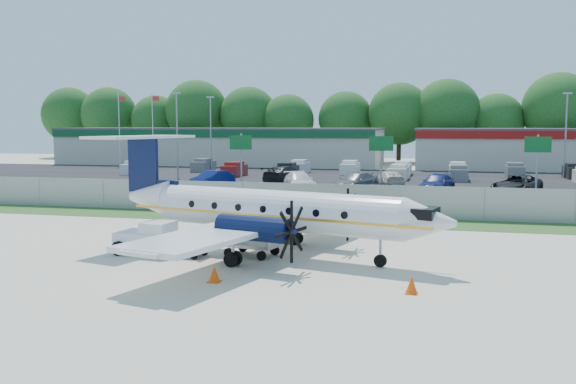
% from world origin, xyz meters
% --- Properties ---
extents(ground, '(170.00, 170.00, 0.00)m').
position_xyz_m(ground, '(0.00, 0.00, 0.00)').
color(ground, beige).
rests_on(ground, ground).
extents(grass_verge, '(170.00, 4.00, 0.02)m').
position_xyz_m(grass_verge, '(0.00, 12.00, 0.01)').
color(grass_verge, '#2D561E').
rests_on(grass_verge, ground).
extents(access_road, '(170.00, 8.00, 0.02)m').
position_xyz_m(access_road, '(0.00, 19.00, 0.01)').
color(access_road, black).
rests_on(access_road, ground).
extents(parking_lot, '(170.00, 32.00, 0.02)m').
position_xyz_m(parking_lot, '(0.00, 40.00, 0.01)').
color(parking_lot, black).
rests_on(parking_lot, ground).
extents(perimeter_fence, '(120.00, 0.06, 1.99)m').
position_xyz_m(perimeter_fence, '(0.00, 14.00, 1.00)').
color(perimeter_fence, gray).
rests_on(perimeter_fence, ground).
extents(building_west, '(46.40, 12.40, 5.24)m').
position_xyz_m(building_west, '(-24.00, 61.98, 2.63)').
color(building_west, beige).
rests_on(building_west, ground).
extents(sign_left, '(1.80, 0.26, 5.00)m').
position_xyz_m(sign_left, '(-8.00, 22.91, 3.61)').
color(sign_left, gray).
rests_on(sign_left, ground).
extents(sign_mid, '(1.80, 0.26, 5.00)m').
position_xyz_m(sign_mid, '(3.00, 22.91, 3.61)').
color(sign_mid, gray).
rests_on(sign_mid, ground).
extents(sign_right, '(1.80, 0.26, 5.00)m').
position_xyz_m(sign_right, '(14.00, 22.91, 3.61)').
color(sign_right, gray).
rests_on(sign_right, ground).
extents(flagpole_west, '(1.06, 0.12, 10.00)m').
position_xyz_m(flagpole_west, '(-35.92, 55.00, 5.64)').
color(flagpole_west, white).
rests_on(flagpole_west, ground).
extents(flagpole_east, '(1.06, 0.12, 10.00)m').
position_xyz_m(flagpole_east, '(-30.92, 55.00, 5.64)').
color(flagpole_east, white).
rests_on(flagpole_east, ground).
extents(light_pole_nw, '(0.90, 0.35, 9.09)m').
position_xyz_m(light_pole_nw, '(-20.00, 38.00, 5.23)').
color(light_pole_nw, gray).
rests_on(light_pole_nw, ground).
extents(light_pole_sw, '(0.90, 0.35, 9.09)m').
position_xyz_m(light_pole_sw, '(-20.00, 48.00, 5.23)').
color(light_pole_sw, gray).
rests_on(light_pole_sw, ground).
extents(light_pole_se, '(0.90, 0.35, 9.09)m').
position_xyz_m(light_pole_se, '(20.00, 48.00, 5.23)').
color(light_pole_se, gray).
rests_on(light_pole_se, ground).
extents(tree_line, '(112.00, 6.00, 14.00)m').
position_xyz_m(tree_line, '(0.00, 74.00, 0.00)').
color(tree_line, '#194D16').
rests_on(tree_line, ground).
extents(aircraft, '(16.90, 16.52, 5.16)m').
position_xyz_m(aircraft, '(0.26, 1.43, 1.99)').
color(aircraft, white).
rests_on(aircraft, ground).
extents(pushback_tug, '(2.84, 2.17, 1.45)m').
position_xyz_m(pushback_tug, '(-4.88, 0.38, 0.69)').
color(pushback_tug, white).
rests_on(pushback_tug, ground).
extents(baggage_cart_near, '(1.85, 1.24, 0.91)m').
position_xyz_m(baggage_cart_near, '(-3.09, 0.20, 0.42)').
color(baggage_cart_near, gray).
rests_on(baggage_cart_near, ground).
extents(baggage_cart_far, '(2.52, 1.81, 1.20)m').
position_xyz_m(baggage_cart_far, '(-0.37, 0.93, 0.56)').
color(baggage_cart_far, gray).
rests_on(baggage_cart_far, ground).
extents(cone_nose, '(0.43, 0.43, 0.61)m').
position_xyz_m(cone_nose, '(6.71, -3.70, 0.29)').
color(cone_nose, '#F04A07').
rests_on(cone_nose, ground).
extents(cone_port_wing, '(0.44, 0.44, 0.62)m').
position_xyz_m(cone_port_wing, '(-0.34, -3.80, 0.29)').
color(cone_port_wing, '#F04A07').
rests_on(cone_port_wing, ground).
extents(cone_starboard_wing, '(0.43, 0.43, 0.61)m').
position_xyz_m(cone_starboard_wing, '(-2.37, 10.06, 0.29)').
color(cone_starboard_wing, '#F04A07').
rests_on(cone_starboard_wing, ground).
extents(road_car_west, '(4.61, 3.11, 1.46)m').
position_xyz_m(road_car_west, '(-17.23, 18.04, 0.00)').
color(road_car_west, beige).
rests_on(road_car_west, ground).
extents(road_car_mid, '(4.57, 1.95, 1.54)m').
position_xyz_m(road_car_mid, '(2.82, 21.30, 0.00)').
color(road_car_mid, black).
rests_on(road_car_mid, ground).
extents(parked_car_a, '(3.06, 5.06, 1.58)m').
position_xyz_m(parked_car_a, '(-12.73, 29.02, 0.00)').
color(parked_car_a, navy).
rests_on(parked_car_a, ground).
extents(parked_car_b, '(4.16, 5.69, 1.53)m').
position_xyz_m(parked_car_b, '(-4.71, 29.23, 0.00)').
color(parked_car_b, silver).
rests_on(parked_car_b, ground).
extents(parked_car_c, '(4.31, 5.98, 1.61)m').
position_xyz_m(parked_car_c, '(0.14, 29.27, 0.00)').
color(parked_car_c, '#595B5E').
rests_on(parked_car_c, ground).
extents(parked_car_d, '(3.36, 5.60, 1.52)m').
position_xyz_m(parked_car_d, '(7.04, 29.80, 0.00)').
color(parked_car_d, navy).
rests_on(parked_car_d, ground).
extents(parked_car_e, '(4.88, 6.77, 1.71)m').
position_xyz_m(parked_car_e, '(13.28, 28.67, 0.00)').
color(parked_car_e, black).
rests_on(parked_car_e, ground).
extents(parked_car_f, '(3.92, 6.34, 1.71)m').
position_xyz_m(parked_car_f, '(-7.43, 35.04, 0.00)').
color(parked_car_f, black).
rests_on(parked_car_f, ground).
extents(parked_car_g, '(3.70, 5.37, 1.44)m').
position_xyz_m(parked_car_g, '(2.61, 34.15, 0.00)').
color(parked_car_g, beige).
rests_on(parked_car_g, ground).
extents(far_parking_rows, '(56.00, 10.00, 1.60)m').
position_xyz_m(far_parking_rows, '(0.00, 45.00, 0.00)').
color(far_parking_rows, gray).
rests_on(far_parking_rows, ground).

